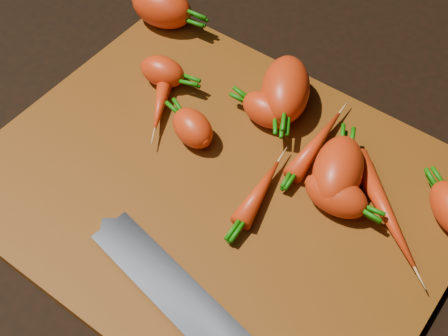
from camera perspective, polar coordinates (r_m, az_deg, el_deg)
The scene contains 14 objects.
ground at distance 0.69m, azimuth -0.50°, elevation -2.31°, with size 2.00×2.00×0.01m, color black.
cutting_board at distance 0.68m, azimuth -0.50°, elevation -1.78°, with size 0.50×0.40×0.01m, color #673208.
carrot_0 at distance 0.85m, azimuth -5.71°, elevation 14.44°, with size 0.08×0.05×0.05m, color red.
carrot_1 at distance 0.70m, azimuth -2.89°, elevation 3.67°, with size 0.06×0.04×0.04m, color red.
carrot_2 at distance 0.73m, azimuth 5.65°, elevation 7.19°, with size 0.10×0.06×0.06m, color red.
carrot_3 at distance 0.66m, azimuth 10.38°, elevation -0.24°, with size 0.09×0.05×0.05m, color red.
carrot_4 at distance 0.72m, azimuth 3.90°, elevation 5.33°, with size 0.06×0.04×0.04m, color red.
carrot_5 at distance 0.77m, azimuth -5.64°, elevation 8.77°, with size 0.06×0.04×0.04m, color red.
carrot_7 at distance 0.70m, azimuth 8.44°, elevation 2.22°, with size 0.11×0.02×0.02m, color red.
carrot_8 at distance 0.66m, azimuth 14.40°, elevation -3.56°, with size 0.14×0.02×0.02m, color red.
carrot_9 at distance 0.65m, azimuth 3.27°, elevation -2.17°, with size 0.09×0.02×0.02m, color red.
carrot_10 at distance 0.65m, azimuth 10.21°, elevation -2.47°, with size 0.07×0.04×0.04m, color red.
carrot_11 at distance 0.74m, azimuth -5.77°, elevation 6.18°, with size 0.09×0.02×0.02m, color red.
knife at distance 0.58m, azimuth -1.89°, elevation -13.81°, with size 0.39×0.10×0.02m.
Camera 1 is at (0.24, -0.32, 0.56)m, focal length 50.00 mm.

